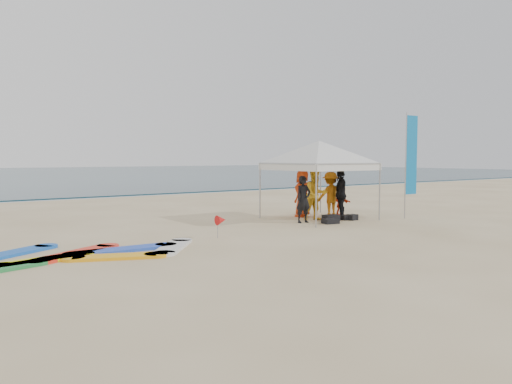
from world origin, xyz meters
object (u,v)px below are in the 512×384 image
object	(u,v)px
person_black_b	(341,194)
surfboard_spread	(77,255)
person_yellow	(316,194)
person_black_a	(303,199)
canopy_tent	(319,141)
person_seated	(340,202)
feather_flag	(411,156)
person_orange_a	(331,195)
marker_pennant	(221,220)
person_orange_b	(302,193)

from	to	relation	value
person_black_b	surfboard_spread	world-z (taller)	person_black_b
person_yellow	surfboard_spread	distance (m)	9.04
person_black_a	canopy_tent	xyz separation A→B (m)	(1.08, 0.41, 2.02)
person_seated	person_black_a	bearing A→B (deg)	114.31
feather_flag	person_orange_a	bearing A→B (deg)	143.87
person_yellow	person_black_a	bearing A→B (deg)	-150.56
marker_pennant	person_yellow	bearing A→B (deg)	15.33
marker_pennant	person_black_b	bearing A→B (deg)	10.33
person_seated	canopy_tent	distance (m)	2.85
person_black_a	canopy_tent	distance (m)	2.33
person_yellow	feather_flag	bearing A→B (deg)	-11.41
person_black_a	feather_flag	xyz separation A→B (m)	(4.06, -1.31, 1.48)
person_yellow	canopy_tent	xyz separation A→B (m)	(0.31, 0.19, 1.90)
person_orange_b	marker_pennant	distance (m)	5.68
person_orange_a	person_orange_b	size ratio (longest dim) A/B	0.96
person_black_b	canopy_tent	xyz separation A→B (m)	(-0.68, 0.44, 1.92)
surfboard_spread	person_orange_b	bearing A→B (deg)	17.01
person_orange_a	canopy_tent	distance (m)	2.06
person_black_b	marker_pennant	xyz separation A→B (m)	(-5.75, -1.05, -0.41)
person_orange_b	surfboard_spread	size ratio (longest dim) A/B	0.30
person_orange_a	canopy_tent	xyz separation A→B (m)	(-0.61, -0.01, 1.97)
feather_flag	person_yellow	bearing A→B (deg)	155.00
canopy_tent	surfboard_spread	xyz separation A→B (m)	(-9.14, -1.87, -2.79)
person_black_a	surfboard_spread	distance (m)	8.23
person_black_a	person_yellow	distance (m)	0.81
canopy_tent	marker_pennant	size ratio (longest dim) A/B	6.75
feather_flag	marker_pennant	xyz separation A→B (m)	(-8.05, 0.23, -1.79)
person_black_b	person_black_a	bearing A→B (deg)	-35.51
surfboard_spread	person_yellow	bearing A→B (deg)	10.79
person_black_a	person_black_b	distance (m)	1.76
person_black_a	person_orange_a	bearing A→B (deg)	16.81
person_yellow	person_black_b	world-z (taller)	person_yellow
feather_flag	person_orange_b	bearing A→B (deg)	137.75
person_black_b	canopy_tent	world-z (taller)	canopy_tent
person_orange_a	marker_pennant	xyz separation A→B (m)	(-5.68, -1.50, -0.36)
person_seated	marker_pennant	size ratio (longest dim) A/B	1.59
person_orange_a	person_seated	world-z (taller)	person_orange_a
person_yellow	feather_flag	distance (m)	3.87
person_black_b	surfboard_spread	bearing A→B (deg)	-25.98
person_black_a	person_yellow	world-z (taller)	person_yellow
person_orange_a	person_black_b	xyz separation A→B (m)	(0.06, -0.46, 0.05)
marker_pennant	person_black_a	bearing A→B (deg)	15.23
person_yellow	person_orange_a	world-z (taller)	person_yellow
canopy_tent	feather_flag	distance (m)	3.48
person_black_a	person_seated	size ratio (longest dim) A/B	1.59
person_black_a	feather_flag	size ratio (longest dim) A/B	0.42
person_black_a	surfboard_spread	xyz separation A→B (m)	(-8.06, -1.46, -0.77)
person_orange_b	feather_flag	distance (m)	4.20
person_black_b	person_orange_b	distance (m)	1.52
person_seated	canopy_tent	world-z (taller)	canopy_tent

